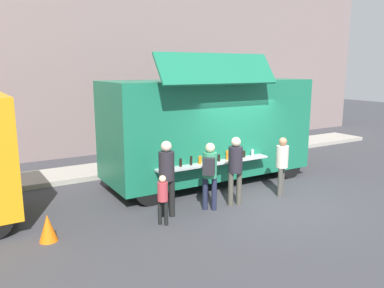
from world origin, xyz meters
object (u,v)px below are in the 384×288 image
customer_mid_with_backpack (210,170)px  child_near_queue (163,196)px  customer_extra_browsing (282,161)px  customer_rear_waiting (167,172)px  trash_bin (265,140)px  food_truck_main (209,127)px  customer_front_ordering (235,165)px  traffic_cone_orange (48,228)px

customer_mid_with_backpack → child_near_queue: size_ratio=1.47×
customer_mid_with_backpack → customer_extra_browsing: (2.27, -0.06, -0.06)m
customer_rear_waiting → child_near_queue: (-0.31, -0.41, -0.39)m
child_near_queue → trash_bin: bearing=-7.3°
trash_bin → customer_mid_with_backpack: size_ratio=0.57×
customer_rear_waiting → child_near_queue: size_ratio=1.58×
food_truck_main → child_near_queue: bearing=-139.8°
trash_bin → customer_rear_waiting: size_ratio=0.53×
customer_front_ordering → customer_rear_waiting: (-1.80, 0.21, 0.03)m
food_truck_main → customer_front_ordering: (-0.55, -2.05, -0.62)m
customer_mid_with_backpack → customer_extra_browsing: customer_mid_with_backpack is taller
customer_extra_browsing → child_near_queue: customer_extra_browsing is taller
traffic_cone_orange → customer_extra_browsing: size_ratio=0.35×
customer_front_ordering → customer_extra_browsing: customer_front_ordering is taller
traffic_cone_orange → customer_rear_waiting: bearing=-0.8°
food_truck_main → child_near_queue: food_truck_main is taller
food_truck_main → trash_bin: 5.05m
food_truck_main → customer_rear_waiting: (-2.35, -1.84, -0.59)m
traffic_cone_orange → trash_bin: (9.30, 4.13, 0.19)m
trash_bin → customer_extra_browsing: bearing=-127.2°
trash_bin → customer_rear_waiting: (-6.67, -4.16, 0.59)m
customer_rear_waiting → child_near_queue: 0.64m
customer_extra_browsing → child_near_queue: 3.63m
customer_front_ordering → child_near_queue: (-2.11, -0.20, -0.36)m
food_truck_main → customer_front_ordering: 2.21m
customer_extra_browsing → trash_bin: bearing=-68.5°
trash_bin → customer_front_ordering: 6.57m
customer_mid_with_backpack → traffic_cone_orange: bearing=125.5°
trash_bin → customer_front_ordering: bearing=-138.1°
customer_mid_with_backpack → child_near_queue: 1.41m
food_truck_main → customer_mid_with_backpack: (-1.30, -2.04, -0.64)m
trash_bin → traffic_cone_orange: bearing=-156.1°
food_truck_main → customer_rear_waiting: size_ratio=3.45×
traffic_cone_orange → trash_bin: trash_bin is taller
customer_rear_waiting → customer_mid_with_backpack: bearing=-60.3°
food_truck_main → trash_bin: size_ratio=6.55×
food_truck_main → traffic_cone_orange: 5.47m
customer_rear_waiting → customer_extra_browsing: bearing=-54.0°
traffic_cone_orange → food_truck_main: bearing=19.9°
customer_mid_with_backpack → child_near_queue: (-1.35, -0.21, -0.34)m
traffic_cone_orange → trash_bin: size_ratio=0.59×
child_near_queue → food_truck_main: bearing=-0.3°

